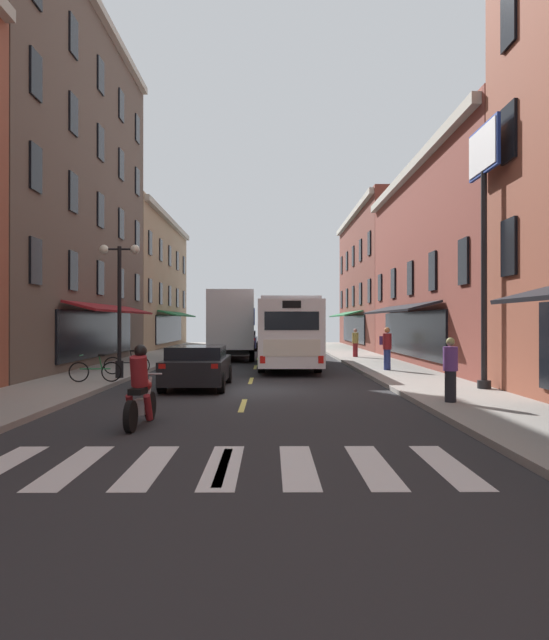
{
  "coord_description": "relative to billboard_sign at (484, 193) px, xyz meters",
  "views": [
    {
      "loc": [
        0.69,
        -18.98,
        2.12
      ],
      "look_at": [
        0.88,
        7.31,
        2.2
      ],
      "focal_mm": 34.32,
      "sensor_mm": 36.0,
      "label": 1
    }
  ],
  "objects": [
    {
      "name": "pedestrian_far",
      "position": [
        -1.91,
        -3.06,
        -4.99
      ],
      "size": [
        0.36,
        0.36,
        1.59
      ],
      "rotation": [
        0.0,
        0.0,
        1.19
      ],
      "color": "black",
      "rests_on": "sidewalk_right"
    },
    {
      "name": "ground_plane",
      "position": [
        -7.05,
        0.89,
        -5.99
      ],
      "size": [
        34.8,
        80.0,
        0.1
      ],
      "primitive_type": "cube",
      "color": "#28282B"
    },
    {
      "name": "bicycle_near",
      "position": [
        -11.78,
        5.06,
        -5.44
      ],
      "size": [
        1.7,
        0.49,
        0.91
      ],
      "color": "black",
      "rests_on": "sidewalk_left"
    },
    {
      "name": "lane_centre_dashes",
      "position": [
        -7.05,
        0.64,
        -5.94
      ],
      "size": [
        0.14,
        73.9,
        0.01
      ],
      "color": "#DBCC4C",
      "rests_on": "ground"
    },
    {
      "name": "pedestrian_near",
      "position": [
        -1.56,
        7.0,
        -4.87
      ],
      "size": [
        0.47,
        0.52,
        1.75
      ],
      "rotation": [
        0.0,
        0.0,
        3.73
      ],
      "color": "navy",
      "rests_on": "sidewalk_right"
    },
    {
      "name": "street_lamp_twin",
      "position": [
        -11.69,
        3.52,
        -3.18
      ],
      "size": [
        1.42,
        0.32,
        4.71
      ],
      "color": "black",
      "rests_on": "sidewalk_left"
    },
    {
      "name": "bicycle_mid",
      "position": [
        -12.12,
        2.06,
        -5.44
      ],
      "size": [
        1.71,
        0.48,
        0.91
      ],
      "color": "black",
      "rests_on": "sidewalk_left"
    },
    {
      "name": "sedan_mid",
      "position": [
        -8.69,
        1.46,
        -5.24
      ],
      "size": [
        1.98,
        4.41,
        1.35
      ],
      "color": "black",
      "rests_on": "ground"
    },
    {
      "name": "transit_bus",
      "position": [
        -5.55,
        10.84,
        -4.29
      ],
      "size": [
        2.65,
        11.97,
        3.14
      ],
      "color": "white",
      "rests_on": "ground"
    },
    {
      "name": "box_truck",
      "position": [
        -8.48,
        16.41,
        -3.96
      ],
      "size": [
        2.63,
        7.88,
        3.78
      ],
      "color": "#B21E19",
      "rests_on": "ground"
    },
    {
      "name": "sidewalk_right",
      "position": [
        -1.15,
        0.89,
        -5.87
      ],
      "size": [
        3.0,
        80.0,
        0.14
      ],
      "primitive_type": "cube",
      "color": "gray",
      "rests_on": "ground"
    },
    {
      "name": "motorcycle_rider",
      "position": [
        -8.98,
        -5.72,
        -5.23
      ],
      "size": [
        0.62,
        2.07,
        1.66
      ],
      "color": "black",
      "rests_on": "ground"
    },
    {
      "name": "billboard_sign",
      "position": [
        0.0,
        0.0,
        0.0
      ],
      "size": [
        0.4,
        2.4,
        7.83
      ],
      "color": "black",
      "rests_on": "sidewalk_right"
    },
    {
      "name": "pedestrian_mid",
      "position": [
        -1.54,
        16.43,
        -4.99
      ],
      "size": [
        0.36,
        0.36,
        1.59
      ],
      "rotation": [
        0.0,
        0.0,
        4.21
      ],
      "color": "maroon",
      "rests_on": "sidewalk_right"
    },
    {
      "name": "sidewalk_left",
      "position": [
        -12.95,
        0.89,
        -5.87
      ],
      "size": [
        3.0,
        80.0,
        0.14
      ],
      "primitive_type": "cube",
      "color": "gray",
      "rests_on": "ground"
    },
    {
      "name": "crosswalk_near",
      "position": [
        -7.05,
        -9.11,
        -5.94
      ],
      "size": [
        7.1,
        2.8,
        0.01
      ],
      "color": "silver",
      "rests_on": "ground"
    },
    {
      "name": "sedan_near",
      "position": [
        -8.26,
        27.05,
        -5.2
      ],
      "size": [
        1.94,
        4.42,
        1.47
      ],
      "color": "navy",
      "rests_on": "ground"
    }
  ]
}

